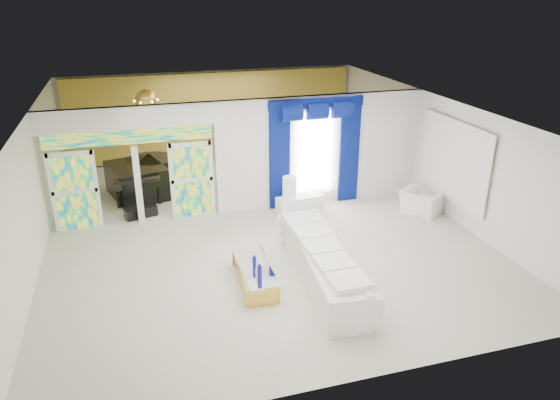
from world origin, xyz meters
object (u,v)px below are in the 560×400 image
object	(u,v)px
white_sofa	(322,265)
console_table	(300,204)
coffee_table	(255,275)
grand_piano	(137,180)
armchair	(422,202)

from	to	relation	value
white_sofa	console_table	bearing A→B (deg)	84.15
white_sofa	coffee_table	size ratio (longest dim) A/B	2.15
coffee_table	grand_piano	bearing A→B (deg)	110.13
console_table	grand_piano	world-z (taller)	grand_piano
console_table	grand_piano	size ratio (longest dim) A/B	0.70
armchair	grand_piano	bearing A→B (deg)	32.43
grand_piano	coffee_table	bearing A→B (deg)	-85.66
white_sofa	coffee_table	xyz separation A→B (m)	(-1.35, 0.30, -0.17)
white_sofa	armchair	world-z (taller)	white_sofa
console_table	armchair	world-z (taller)	armchair
console_table	white_sofa	bearing A→B (deg)	-101.28
console_table	grand_piano	distance (m)	4.79
coffee_table	console_table	world-z (taller)	console_table
white_sofa	grand_piano	xyz separation A→B (m)	(-3.43, 5.96, 0.10)
white_sofa	armchair	xyz separation A→B (m)	(3.77, 2.50, -0.04)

